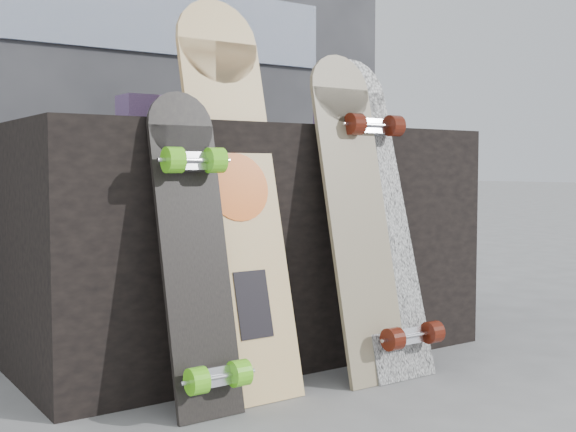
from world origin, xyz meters
TOP-DOWN VIEW (x-y plane):
  - ground at (0.00, 0.00)m, footprint 60.00×60.00m
  - vendor_table at (0.00, 0.50)m, footprint 1.60×0.60m
  - booth at (0.00, 1.35)m, footprint 2.40×0.22m
  - merch_box_purple at (-0.35, 0.61)m, footprint 0.18×0.12m
  - merch_box_small at (0.33, 0.44)m, footprint 0.14×0.14m
  - merch_box_flat at (-0.13, 0.67)m, footprint 0.22×0.10m
  - longboard_geisha at (-0.26, 0.19)m, footprint 0.27×0.31m
  - longboard_celtic at (0.13, 0.11)m, footprint 0.23×0.25m
  - longboard_cascadia at (0.23, 0.11)m, footprint 0.24×0.36m
  - skateboard_dark at (-0.44, 0.09)m, footprint 0.19×0.27m

SIDE VIEW (x-z plane):
  - ground at x=0.00m, z-range 0.00..0.00m
  - vendor_table at x=0.00m, z-range 0.00..0.80m
  - skateboard_dark at x=-0.44m, z-range 0.01..0.88m
  - longboard_cascadia at x=0.23m, z-range 0.02..1.04m
  - longboard_celtic at x=0.13m, z-range 0.03..1.06m
  - longboard_geisha at x=-0.26m, z-range 0.03..1.21m
  - merch_box_flat at x=-0.13m, z-range 0.80..0.86m
  - merch_box_purple at x=-0.35m, z-range 0.80..0.90m
  - merch_box_small at x=0.33m, z-range 0.80..0.92m
  - booth at x=0.00m, z-range 0.00..2.20m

